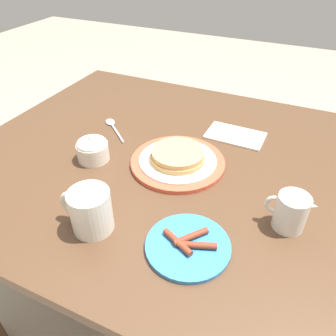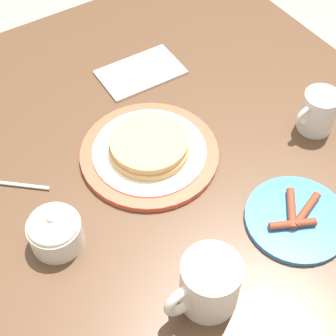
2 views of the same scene
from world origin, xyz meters
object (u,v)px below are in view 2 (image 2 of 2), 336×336
(pancake_plate, at_px, (149,150))
(sugar_bowl, at_px, (55,230))
(side_plate_bacon, at_px, (296,218))
(creamer_pitcher, at_px, (319,111))
(napkin, at_px, (141,72))
(coffee_mug, at_px, (208,284))

(pancake_plate, bearing_deg, sugar_bowl, 18.86)
(side_plate_bacon, distance_m, sugar_bowl, 0.41)
(creamer_pitcher, distance_m, sugar_bowl, 0.54)
(creamer_pitcher, bearing_deg, side_plate_bacon, 39.54)
(side_plate_bacon, distance_m, napkin, 0.47)
(pancake_plate, relative_size, coffee_mug, 2.10)
(side_plate_bacon, xyz_separation_m, napkin, (0.03, -0.47, -0.00))
(side_plate_bacon, xyz_separation_m, coffee_mug, (0.21, 0.03, 0.04))
(napkin, bearing_deg, pancake_plate, 63.06)
(coffee_mug, distance_m, creamer_pitcher, 0.43)
(side_plate_bacon, height_order, creamer_pitcher, creamer_pitcher)
(napkin, bearing_deg, side_plate_bacon, 93.36)
(pancake_plate, distance_m, napkin, 0.24)
(coffee_mug, xyz_separation_m, napkin, (-0.19, -0.50, -0.05))
(side_plate_bacon, relative_size, napkin, 0.99)
(side_plate_bacon, relative_size, creamer_pitcher, 1.66)
(pancake_plate, height_order, side_plate_bacon, pancake_plate)
(side_plate_bacon, relative_size, sugar_bowl, 2.01)
(creamer_pitcher, bearing_deg, napkin, -57.59)
(pancake_plate, relative_size, sugar_bowl, 2.96)
(pancake_plate, relative_size, napkin, 1.46)
(sugar_bowl, bearing_deg, coffee_mug, 124.17)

